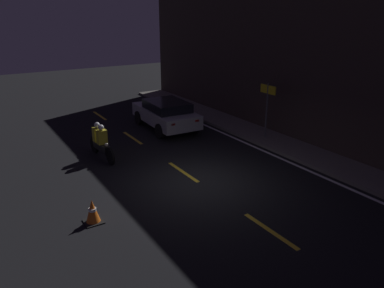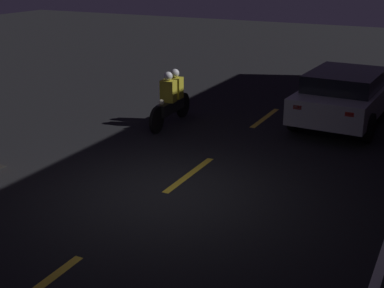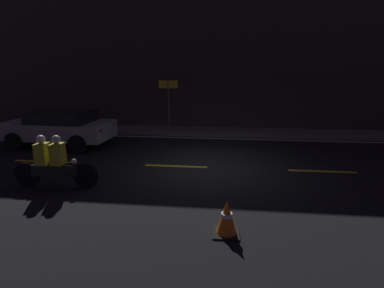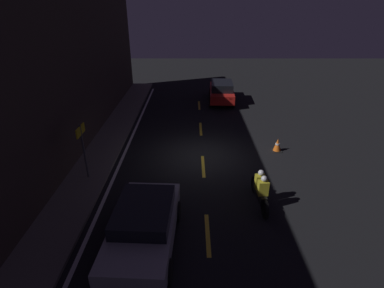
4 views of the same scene
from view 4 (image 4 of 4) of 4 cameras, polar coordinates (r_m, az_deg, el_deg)
ground_plane at (r=14.82m, az=2.01°, el=-2.32°), size 56.00×56.00×0.00m
raised_curb at (r=15.46m, az=-17.05°, el=-2.01°), size 28.00×1.76×0.13m
building_front at (r=14.57m, az=-22.88°, el=11.13°), size 28.00×0.30×7.56m
lane_dash_b at (r=10.29m, az=3.00°, el=-16.78°), size 2.00×0.14×0.01m
lane_dash_c at (r=13.94m, az=2.14°, el=-4.23°), size 2.00×0.14×0.01m
lane_dash_d at (r=17.99m, az=1.67°, el=2.91°), size 2.00×0.14×0.01m
lane_dash_e at (r=22.20m, az=1.37°, el=7.38°), size 2.00×0.14×0.01m
lane_solid_kerb at (r=15.20m, az=-12.94°, el=-2.25°), size 25.20×0.14×0.01m
hatchback_silver at (r=9.54m, az=-9.15°, el=-15.00°), size 4.21×2.14×1.40m
taxi_red at (r=22.97m, az=5.64°, el=10.01°), size 4.32×2.01×1.53m
motorcycle at (r=11.41m, az=12.92°, el=-8.51°), size 2.23×0.40×1.40m
traffic_cone_near at (r=15.79m, az=15.95°, el=-0.17°), size 0.50×0.50×0.68m
shop_sign at (r=12.88m, az=-20.18°, el=0.52°), size 0.90×0.08×2.40m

